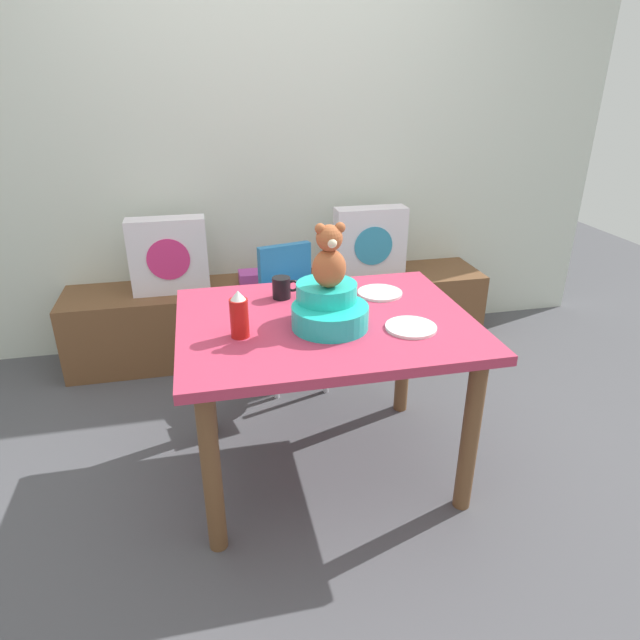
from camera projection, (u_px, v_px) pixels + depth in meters
name	position (u px, v px, depth m)	size (l,w,h in m)	color
ground_plane	(325.00, 465.00, 2.52)	(8.00, 8.00, 0.00)	#4C4C51
back_wall	(271.00, 135.00, 3.30)	(4.40, 0.10, 2.60)	silver
window_bench	(283.00, 315.00, 3.50)	(2.60, 0.44, 0.46)	brown
pillow_floral_left	(169.00, 256.00, 3.16)	(0.44, 0.15, 0.44)	silver
pillow_floral_right	(370.00, 243.00, 3.40)	(0.44, 0.15, 0.44)	silver
book_stack	(256.00, 278.00, 3.36)	(0.20, 0.14, 0.08)	#B2419C
dining_table	(325.00, 343.00, 2.26)	(1.18, 0.92, 0.74)	#B73351
highchair	(294.00, 298.00, 2.99)	(0.40, 0.50, 0.79)	#2672B2
infant_seat_teal	(330.00, 308.00, 2.13)	(0.30, 0.33, 0.16)	#20C0B1
teddy_bear	(330.00, 257.00, 2.05)	(0.13, 0.12, 0.25)	#AB5931
ketchup_bottle	(239.00, 315.00, 2.03)	(0.07, 0.07, 0.18)	red
coffee_mug	(282.00, 288.00, 2.40)	(0.12, 0.08, 0.09)	black
dinner_plate_near	(380.00, 293.00, 2.46)	(0.20, 0.20, 0.01)	white
dinner_plate_far	(411.00, 327.00, 2.13)	(0.20, 0.20, 0.01)	white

